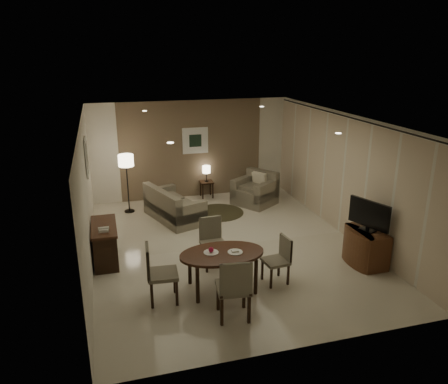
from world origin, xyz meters
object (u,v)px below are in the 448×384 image
object	(u,v)px
console_desk	(105,243)
armchair	(255,189)
chair_far	(214,244)
floor_lamp	(128,184)
side_table	(207,189)
chair_near	(233,287)
dining_table	(222,271)
tv_cabinet	(366,247)
chair_left	(163,273)
sofa	(174,204)
chair_right	(276,261)

from	to	relation	value
console_desk	armchair	world-z (taller)	armchair
chair_far	floor_lamp	world-z (taller)	floor_lamp
chair_far	side_table	world-z (taller)	chair_far
chair_near	side_table	size ratio (longest dim) A/B	2.27
dining_table	chair_far	distance (m)	0.85
tv_cabinet	chair_left	bearing A→B (deg)	-176.46
dining_table	sofa	distance (m)	3.51
dining_table	chair_right	bearing A→B (deg)	-2.47
console_desk	chair_near	size ratio (longest dim) A/B	1.14
chair_near	sofa	size ratio (longest dim) A/B	0.62
chair_near	sofa	xyz separation A→B (m)	(-0.18, 4.35, -0.12)
dining_table	floor_lamp	size ratio (longest dim) A/B	0.98
armchair	floor_lamp	size ratio (longest dim) A/B	0.65
console_desk	chair_right	distance (m)	3.37
tv_cabinet	chair_left	xyz separation A→B (m)	(-4.00, -0.25, 0.15)
chair_near	floor_lamp	bearing A→B (deg)	-69.18
console_desk	chair_left	xyz separation A→B (m)	(0.89, -1.75, 0.13)
dining_table	chair_far	bearing A→B (deg)	85.43
armchair	chair_left	bearing A→B (deg)	-71.49
chair_right	sofa	distance (m)	3.74
dining_table	chair_far	xyz separation A→B (m)	(0.07, 0.84, 0.13)
dining_table	chair_near	world-z (taller)	chair_near
console_desk	tv_cabinet	bearing A→B (deg)	-17.05
floor_lamp	chair_near	bearing A→B (deg)	-76.67
tv_cabinet	armchair	bearing A→B (deg)	103.67
armchair	chair_far	bearing A→B (deg)	-66.49
chair_right	armchair	world-z (taller)	armchair
chair_far	chair_near	bearing A→B (deg)	-95.92
chair_near	chair_far	world-z (taller)	chair_near
chair_right	sofa	world-z (taller)	chair_right
chair_near	chair_right	distance (m)	1.32
chair_right	armchair	xyz separation A→B (m)	(1.05, 4.04, 0.01)
tv_cabinet	chair_near	world-z (taller)	chair_near
chair_far	chair_right	size ratio (longest dim) A/B	1.11
console_desk	side_table	world-z (taller)	console_desk
side_table	floor_lamp	distance (m)	2.34
console_desk	armchair	bearing A→B (deg)	30.60
chair_right	floor_lamp	xyz separation A→B (m)	(-2.26, 4.36, 0.33)
console_desk	floor_lamp	bearing A→B (deg)	76.42
armchair	side_table	world-z (taller)	armchair
chair_near	sofa	distance (m)	4.35
sofa	side_table	bearing A→B (deg)	-58.59
dining_table	chair_right	xyz separation A→B (m)	(0.98, -0.04, 0.08)
tv_cabinet	side_table	world-z (taller)	tv_cabinet
chair_far	chair_left	world-z (taller)	chair_left
console_desk	floor_lamp	size ratio (longest dim) A/B	0.80
tv_cabinet	console_desk	bearing A→B (deg)	162.95
dining_table	chair_left	size ratio (longest dim) A/B	1.47
console_desk	chair_right	world-z (taller)	chair_right
tv_cabinet	side_table	distance (m)	5.17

